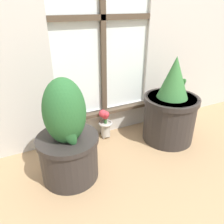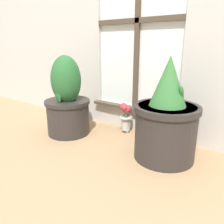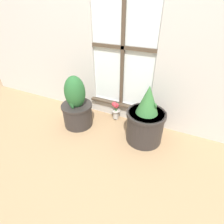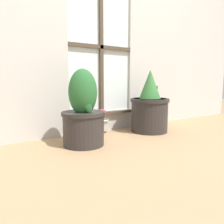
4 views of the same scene
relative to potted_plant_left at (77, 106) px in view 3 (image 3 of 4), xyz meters
name	(u,v)px [view 3 (image 3 of 4)]	position (x,y,z in m)	size (l,w,h in m)	color
ground_plane	(101,141)	(0.39, -0.16, -0.25)	(10.00, 10.00, 0.00)	tan
potted_plant_left	(77,106)	(0.00, 0.00, 0.00)	(0.35, 0.35, 0.61)	#2D2826
potted_plant_right	(146,120)	(0.78, 0.07, 0.00)	(0.39, 0.39, 0.63)	#2D2826
flower_vase	(116,110)	(0.36, 0.29, -0.11)	(0.11, 0.11, 0.24)	#BCB7AD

